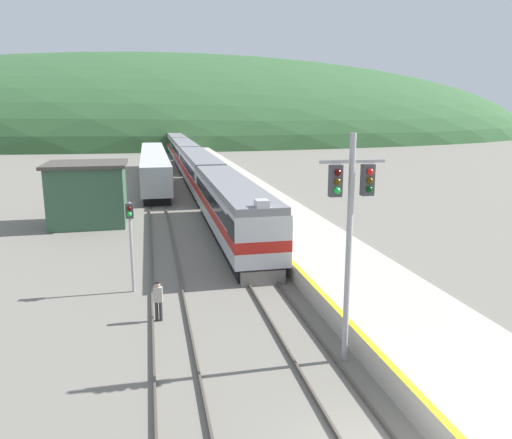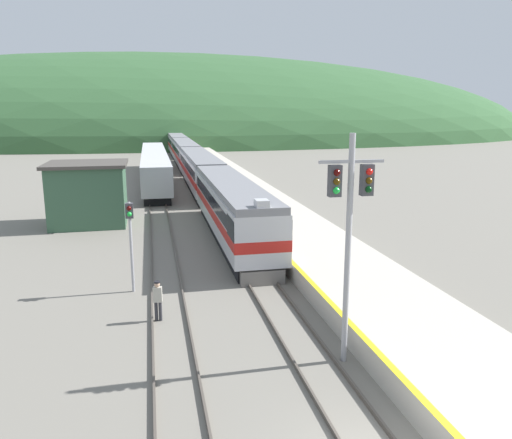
% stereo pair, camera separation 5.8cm
% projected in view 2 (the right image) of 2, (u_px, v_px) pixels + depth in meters
% --- Properties ---
extents(track_main, '(1.52, 180.00, 0.16)m').
position_uv_depth(track_main, '(184.00, 164.00, 79.07)').
color(track_main, '#4C443D').
rests_on(track_main, ground).
extents(track_siding, '(1.52, 180.00, 0.16)m').
position_uv_depth(track_siding, '(154.00, 165.00, 78.11)').
color(track_siding, '#4C443D').
rests_on(track_siding, ground).
extents(platform, '(5.31, 140.00, 0.94)m').
position_uv_depth(platform, '(230.00, 178.00, 60.74)').
color(platform, '#BCB5A5').
rests_on(platform, ground).
extents(distant_hills, '(239.49, 107.77, 49.26)m').
position_uv_depth(distant_hills, '(166.00, 138.00, 152.94)').
color(distant_hills, '#335B33').
rests_on(distant_hills, ground).
extents(station_shed, '(5.89, 5.51, 4.71)m').
position_uv_depth(station_shed, '(89.00, 193.00, 37.72)').
color(station_shed, '#385B42').
rests_on(station_shed, ground).
extents(express_train_lead_car, '(2.92, 19.32, 4.29)m').
position_uv_depth(express_train_lead_car, '(232.00, 208.00, 33.28)').
color(express_train_lead_car, black).
rests_on(express_train_lead_car, ground).
extents(carriage_second, '(2.91, 21.34, 3.93)m').
position_uv_depth(carriage_second, '(200.00, 171.00, 53.75)').
color(carriage_second, black).
rests_on(carriage_second, ground).
extents(carriage_third, '(2.91, 21.34, 3.93)m').
position_uv_depth(carriage_third, '(185.00, 153.00, 74.98)').
color(carriage_third, black).
rests_on(carriage_third, ground).
extents(carriage_fourth, '(2.91, 21.34, 3.93)m').
position_uv_depth(carriage_fourth, '(177.00, 144.00, 96.20)').
color(carriage_fourth, black).
rests_on(carriage_fourth, ground).
extents(siding_train, '(2.90, 34.66, 3.59)m').
position_uv_depth(siding_train, '(155.00, 166.00, 60.78)').
color(siding_train, black).
rests_on(siding_train, ground).
extents(signal_mast_main, '(2.20, 0.42, 7.85)m').
position_uv_depth(signal_mast_main, '(350.00, 217.00, 16.29)').
color(signal_mast_main, '#9E9EA3').
rests_on(signal_mast_main, ground).
extents(signal_post_siding, '(0.36, 0.42, 4.38)m').
position_uv_depth(signal_post_siding, '(130.00, 229.00, 23.34)').
color(signal_post_siding, '#9E9EA3').
rests_on(signal_post_siding, ground).
extents(track_worker, '(0.39, 0.27, 1.72)m').
position_uv_depth(track_worker, '(158.00, 298.00, 20.51)').
color(track_worker, '#2D2D33').
rests_on(track_worker, ground).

